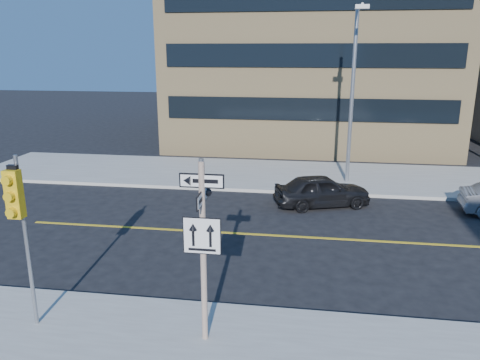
% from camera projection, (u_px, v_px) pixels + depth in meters
% --- Properties ---
extents(ground, '(120.00, 120.00, 0.00)m').
position_uv_depth(ground, '(225.00, 289.00, 12.73)').
color(ground, black).
rests_on(ground, ground).
extents(sign_pole, '(0.92, 0.92, 4.06)m').
position_uv_depth(sign_pole, '(203.00, 242.00, 9.68)').
color(sign_pole, silver).
rests_on(sign_pole, near_sidewalk).
extents(traffic_signal, '(0.32, 0.45, 4.00)m').
position_uv_depth(traffic_signal, '(17.00, 208.00, 9.95)').
color(traffic_signal, gray).
rests_on(traffic_signal, near_sidewalk).
extents(parked_car_a, '(2.75, 4.23, 1.34)m').
position_uv_depth(parked_car_a, '(322.00, 191.00, 19.34)').
color(parked_car_a, black).
rests_on(parked_car_a, ground).
extents(streetlight_a, '(0.55, 2.25, 8.00)m').
position_uv_depth(streetlight_a, '(353.00, 85.00, 21.15)').
color(streetlight_a, gray).
rests_on(streetlight_a, far_sidewalk).
extents(building_brick, '(18.00, 18.00, 18.00)m').
position_uv_depth(building_brick, '(312.00, 11.00, 33.87)').
color(building_brick, tan).
rests_on(building_brick, ground).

